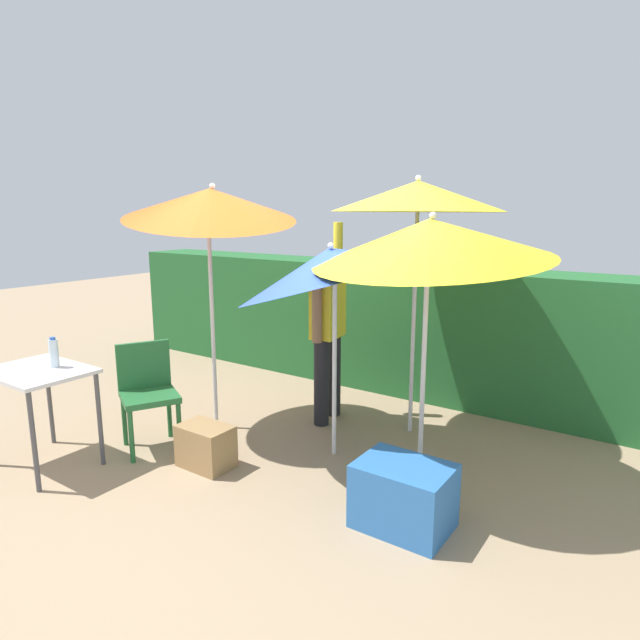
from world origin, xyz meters
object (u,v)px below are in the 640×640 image
(umbrella_navy, at_px, (210,204))
(crate_cardboard, at_px, (206,446))
(umbrella_orange, at_px, (333,266))
(chair_plastic, at_px, (148,389))
(umbrella_rainbow, at_px, (430,240))
(bottle_water, at_px, (54,353))
(umbrella_yellow, at_px, (418,197))
(person_vendor, at_px, (328,325))
(folding_table, at_px, (38,382))
(cooler_box, at_px, (404,496))

(umbrella_navy, bearing_deg, crate_cardboard, -52.10)
(umbrella_orange, height_order, chair_plastic, umbrella_orange)
(umbrella_rainbow, bearing_deg, umbrella_orange, -175.77)
(umbrella_orange, relative_size, bottle_water, 8.10)
(umbrella_rainbow, distance_m, umbrella_yellow, 0.95)
(umbrella_navy, height_order, chair_plastic, umbrella_navy)
(umbrella_orange, distance_m, person_vendor, 1.01)
(folding_table, bearing_deg, chair_plastic, 60.81)
(umbrella_navy, distance_m, crate_cardboard, 2.03)
(person_vendor, distance_m, folding_table, 2.46)
(umbrella_orange, height_order, folding_table, umbrella_orange)
(umbrella_rainbow, xyz_separation_m, crate_cardboard, (-1.48, -0.78, -1.62))
(umbrella_navy, xyz_separation_m, person_vendor, (0.73, 0.73, -1.11))
(umbrella_rainbow, distance_m, folding_table, 3.15)
(bottle_water, bearing_deg, person_vendor, 57.27)
(umbrella_navy, relative_size, crate_cardboard, 5.58)
(umbrella_rainbow, height_order, cooler_box, umbrella_rainbow)
(umbrella_orange, bearing_deg, umbrella_navy, -175.29)
(umbrella_rainbow, bearing_deg, umbrella_navy, -175.48)
(cooler_box, xyz_separation_m, crate_cardboard, (-1.65, -0.13, -0.04))
(umbrella_yellow, bearing_deg, crate_cardboard, -123.29)
(umbrella_navy, relative_size, bottle_water, 9.82)
(umbrella_rainbow, relative_size, umbrella_orange, 1.05)
(umbrella_navy, bearing_deg, umbrella_yellow, 31.54)
(cooler_box, height_order, crate_cardboard, cooler_box)
(umbrella_orange, xyz_separation_m, person_vendor, (-0.47, 0.64, -0.64))
(umbrella_rainbow, height_order, umbrella_yellow, umbrella_yellow)
(cooler_box, relative_size, folding_table, 0.73)
(umbrella_orange, distance_m, cooler_box, 1.76)
(umbrella_orange, bearing_deg, bottle_water, -142.63)
(umbrella_rainbow, distance_m, umbrella_navy, 1.99)
(person_vendor, height_order, folding_table, person_vendor)
(chair_plastic, bearing_deg, folding_table, -119.19)
(person_vendor, height_order, crate_cardboard, person_vendor)
(umbrella_yellow, relative_size, umbrella_navy, 0.97)
(bottle_water, bearing_deg, umbrella_navy, 66.76)
(person_vendor, height_order, chair_plastic, person_vendor)
(chair_plastic, bearing_deg, umbrella_yellow, 42.51)
(umbrella_rainbow, relative_size, umbrella_yellow, 0.89)
(umbrella_orange, distance_m, umbrella_yellow, 1.03)
(chair_plastic, bearing_deg, umbrella_rainbow, 20.00)
(umbrella_rainbow, xyz_separation_m, chair_plastic, (-2.15, -0.78, -1.28))
(umbrella_navy, distance_m, cooler_box, 2.86)
(chair_plastic, distance_m, cooler_box, 2.35)
(umbrella_yellow, height_order, bottle_water, umbrella_yellow)
(umbrella_rainbow, distance_m, crate_cardboard, 2.33)
(umbrella_yellow, bearing_deg, bottle_water, -133.48)
(chair_plastic, relative_size, crate_cardboard, 2.11)
(umbrella_yellow, distance_m, cooler_box, 2.45)
(umbrella_rainbow, height_order, umbrella_orange, umbrella_rainbow)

